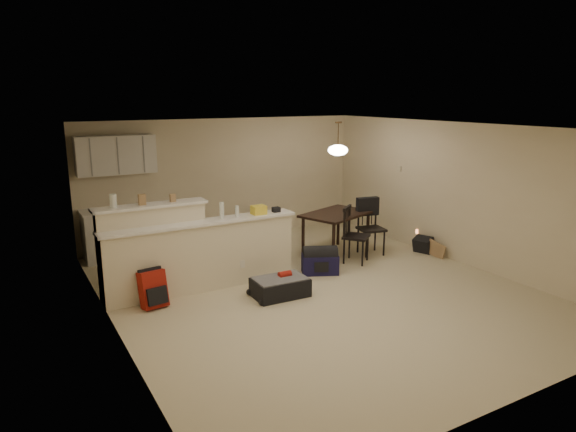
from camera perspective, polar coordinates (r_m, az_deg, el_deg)
room at (r=7.71m, az=3.23°, el=0.50°), size 7.00×7.02×2.50m
breakfast_bar at (r=8.00m, az=-11.40°, el=-4.03°), size 3.08×0.58×1.39m
upper_cabinets at (r=9.86m, az=-18.59°, el=6.46°), size 1.40×0.34×0.70m
kitchen_counter at (r=10.04m, az=-16.72°, el=-1.74°), size 1.80×0.60×0.90m
thermostat at (r=10.68m, az=12.23°, el=5.15°), size 0.02×0.12×0.12m
jar at (r=7.69m, az=-18.86°, el=1.58°), size 0.10×0.10×0.20m
cereal_box at (r=7.78m, az=-15.91°, el=1.76°), size 0.10×0.07×0.16m
small_box at (r=7.90m, az=-12.69°, el=1.98°), size 0.08×0.06×0.12m
bottle_a at (r=7.97m, az=-7.37°, el=0.60°), size 0.07×0.07×0.26m
bottle_b at (r=8.08m, az=-5.69°, el=0.53°), size 0.06×0.06×0.18m
bag_lump at (r=8.24m, az=-3.28°, el=0.68°), size 0.22×0.18×0.14m
pouch at (r=8.39m, az=-1.33°, el=0.72°), size 0.12×0.10×0.08m
dining_table at (r=9.65m, az=5.40°, el=-0.21°), size 1.51×1.25×0.81m
pendant_lamp at (r=9.44m, az=5.57°, el=7.35°), size 0.36×0.36×0.62m
dining_chair_near at (r=9.29m, az=7.60°, el=-2.10°), size 0.61×0.61×1.02m
dining_chair_far at (r=9.81m, az=9.25°, el=-1.26°), size 0.53×0.51×1.04m
suitcase at (r=7.79m, az=-0.88°, el=-7.92°), size 0.82×0.55×0.27m
red_backpack at (r=7.62m, az=-14.78°, el=-7.86°), size 0.38×0.26×0.53m
navy_duffel at (r=8.75m, az=3.57°, el=-5.34°), size 0.69×0.55×0.33m
black_daypack at (r=10.20m, az=14.81°, el=-3.13°), size 0.34×0.40×0.30m
cardboard_sheet at (r=9.98m, az=16.13°, el=-3.61°), size 0.06×0.38×0.29m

